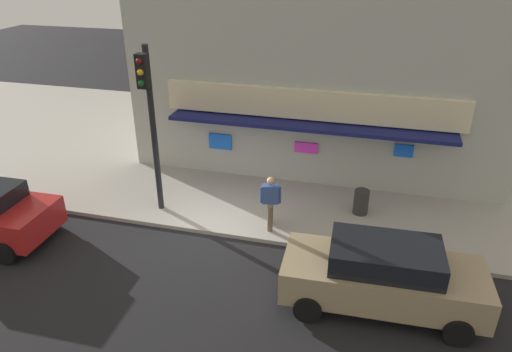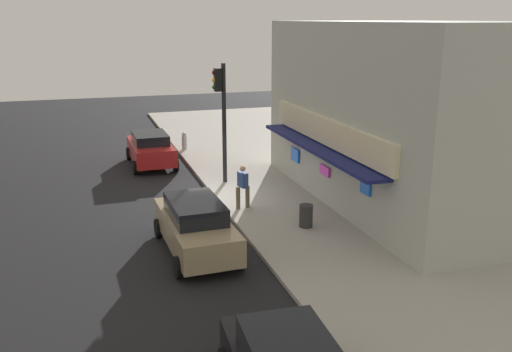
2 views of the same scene
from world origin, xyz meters
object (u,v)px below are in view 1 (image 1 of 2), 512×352
at_px(trash_can, 361,202).
at_px(pedestrian, 270,200).
at_px(traffic_light, 150,110).
at_px(parked_car_tan, 383,275).

height_order(trash_can, pedestrian, pedestrian).
distance_m(trash_can, pedestrian, 2.99).
bearing_deg(trash_can, pedestrian, -149.22).
distance_m(traffic_light, trash_can, 6.91).
bearing_deg(parked_car_tan, traffic_light, 159.21).
relative_size(pedestrian, parked_car_tan, 0.36).
bearing_deg(traffic_light, parked_car_tan, -20.79).
bearing_deg(parked_car_tan, trash_can, 99.83).
bearing_deg(trash_can, parked_car_tan, -80.17).
xyz_separation_m(traffic_light, parked_car_tan, (6.82, -2.59, -2.53)).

